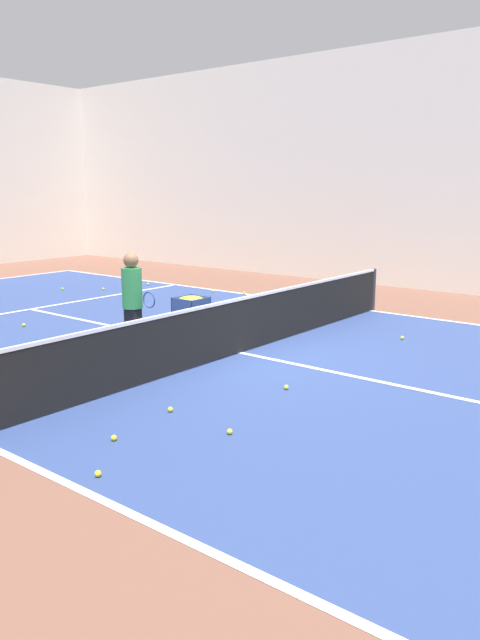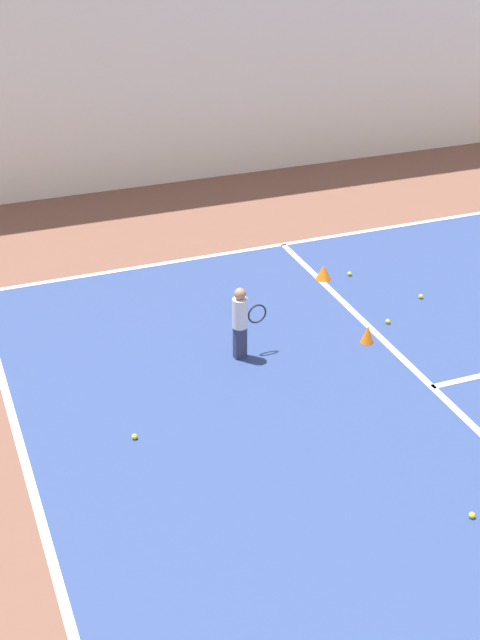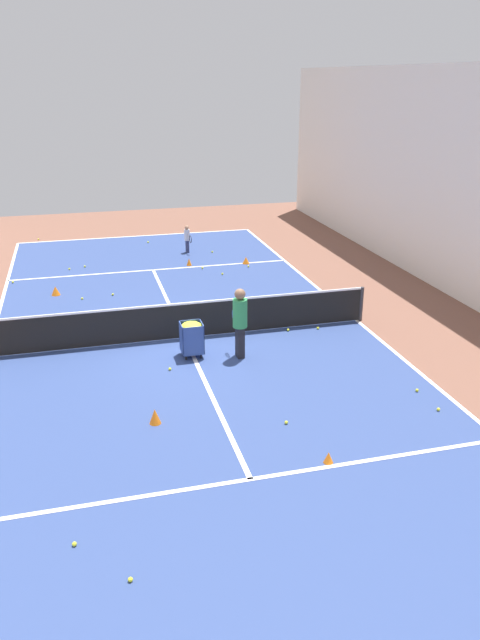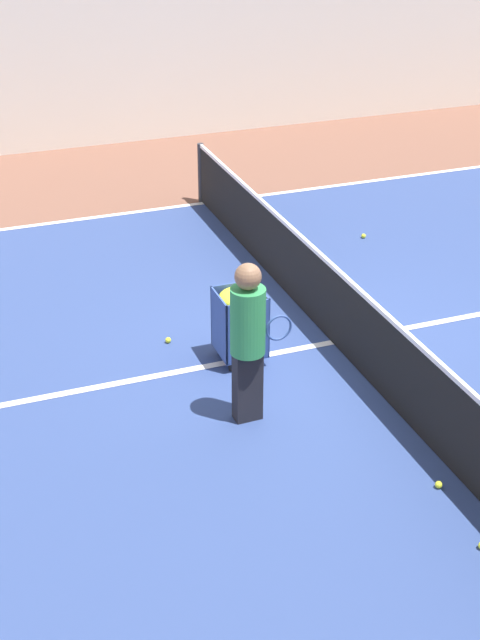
{
  "view_description": "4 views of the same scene",
  "coord_description": "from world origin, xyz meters",
  "views": [
    {
      "loc": [
        -8.13,
        -6.52,
        2.79
      ],
      "look_at": [
        0.0,
        0.0,
        0.58
      ],
      "focal_mm": 35.0,
      "sensor_mm": 36.0,
      "label": 1
    },
    {
      "loc": [
        8.13,
        -12.1,
        6.31
      ],
      "look_at": [
        -1.59,
        -8.37,
        0.58
      ],
      "focal_mm": 50.0,
      "sensor_mm": 36.0,
      "label": 2
    },
    {
      "loc": [
        2.41,
        14.77,
        6.31
      ],
      "look_at": [
        -1.09,
        1.49,
        0.95
      ],
      "focal_mm": 35.0,
      "sensor_mm": 36.0,
      "label": 3
    },
    {
      "loc": [
        -8.13,
        4.17,
        5.21
      ],
      "look_at": [
        0.02,
        1.15,
        0.51
      ],
      "focal_mm": 50.0,
      "sensor_mm": 36.0,
      "label": 4
    }
  ],
  "objects": [
    {
      "name": "line_service_far",
      "position": [
        0.0,
        6.32,
        0.01
      ],
      "size": [
        9.69,
        0.1,
        0.0
      ],
      "primitive_type": "cube",
      "color": "white",
      "rests_on": "ground"
    },
    {
      "name": "line_sideline_right",
      "position": [
        4.84,
        0.0,
        0.01
      ],
      "size": [
        0.1,
        22.97,
        0.0
      ],
      "primitive_type": "cube",
      "color": "white",
      "rests_on": "ground"
    },
    {
      "name": "tennis_ball_19",
      "position": [
        2.66,
        -1.78,
        0.04
      ],
      "size": [
        0.07,
        0.07,
        0.07
      ],
      "primitive_type": "sphere",
      "color": "yellow",
      "rests_on": "ground"
    },
    {
      "name": "ground_plane",
      "position": [
        0.0,
        0.0,
        0.0
      ],
      "size": [
        34.33,
        34.33,
        0.0
      ],
      "primitive_type": "plane",
      "color": "brown"
    },
    {
      "name": "tennis_ball_6",
      "position": [
        -2.92,
        -2.19,
        0.04
      ],
      "size": [
        0.07,
        0.07,
        0.07
      ],
      "primitive_type": "sphere",
      "color": "yellow",
      "rests_on": "ground"
    },
    {
      "name": "tennis_ball_27",
      "position": [
        -1.16,
        -1.77,
        0.04
      ],
      "size": [
        0.07,
        0.07,
        0.07
      ],
      "primitive_type": "sphere",
      "color": "yellow",
      "rests_on": "ground"
    },
    {
      "name": "tennis_ball_4",
      "position": [
        4.27,
        6.88,
        0.04
      ],
      "size": [
        0.07,
        0.07,
        0.07
      ],
      "primitive_type": "sphere",
      "color": "yellow",
      "rests_on": "ground"
    },
    {
      "name": "tennis_ball_3",
      "position": [
        4.82,
        3.72,
        0.04
      ],
      "size": [
        0.07,
        0.07,
        0.07
      ],
      "primitive_type": "sphere",
      "color": "yellow",
      "rests_on": "ground"
    },
    {
      "name": "tennis_ball_17",
      "position": [
        -2.82,
        -1.13,
        0.04
      ],
      "size": [
        0.07,
        0.07,
        0.07
      ],
      "primitive_type": "sphere",
      "color": "yellow",
      "rests_on": "ground"
    },
    {
      "name": "tennis_ball_0",
      "position": [
        -4.56,
        -1.87,
        0.04
      ],
      "size": [
        0.07,
        0.07,
        0.07
      ],
      "primitive_type": "sphere",
      "color": "yellow",
      "rests_on": "ground"
    },
    {
      "name": "tennis_ball_25",
      "position": [
        2.17,
        8.1,
        0.04
      ],
      "size": [
        0.07,
        0.07,
        0.07
      ],
      "primitive_type": "sphere",
      "color": "yellow",
      "rests_on": "ground"
    },
    {
      "name": "coach_at_net",
      "position": [
        -1.09,
        1.48,
        0.99
      ],
      "size": [
        0.36,
        0.67,
        1.73
      ],
      "rotation": [
        0.0,
        0.0,
        -1.54
      ],
      "color": "black",
      "rests_on": "ground"
    },
    {
      "name": "tennis_ball_23",
      "position": [
        -1.16,
        4.77,
        0.04
      ],
      "size": [
        0.07,
        0.07,
        0.07
      ],
      "primitive_type": "sphere",
      "color": "yellow",
      "rests_on": "ground"
    },
    {
      "name": "tennis_ball_16",
      "position": [
        4.51,
        4.58,
        0.04
      ],
      "size": [
        0.07,
        0.07,
        0.07
      ],
      "primitive_type": "sphere",
      "color": "yellow",
      "rests_on": "ground"
    },
    {
      "name": "tennis_net",
      "position": [
        0.0,
        0.0,
        0.5
      ],
      "size": [
        9.99,
        0.1,
        0.97
      ],
      "color": "#2D2D33",
      "rests_on": "ground"
    },
    {
      "name": "tennis_ball_24",
      "position": [
        -2.75,
        0.25,
        0.04
      ],
      "size": [
        0.07,
        0.07,
        0.07
      ],
      "primitive_type": "sphere",
      "color": "yellow",
      "rests_on": "ground"
    },
    {
      "name": "hall_enclosure_right",
      "position": [
        8.6,
        0.0,
        3.35
      ],
      "size": [
        0.15,
        30.63,
        6.71
      ],
      "color": "silver",
      "rests_on": "ground"
    },
    {
      "name": "line_centre_service",
      "position": [
        0.0,
        0.0,
        0.01
      ],
      "size": [
        0.1,
        12.63,
        0.0
      ],
      "primitive_type": "cube",
      "color": "white",
      "rests_on": "ground"
    },
    {
      "name": "court_playing_area",
      "position": [
        0.0,
        0.0,
        0.0
      ],
      "size": [
        9.69,
        22.97,
        0.0
      ],
      "color": "navy",
      "rests_on": "ground"
    },
    {
      "name": "tennis_ball_10",
      "position": [
        -3.88,
        -1.29,
        0.04
      ],
      "size": [
        0.07,
        0.07,
        0.07
      ],
      "primitive_type": "sphere",
      "color": "yellow",
      "rests_on": "ground"
    },
    {
      "name": "tennis_ball_13",
      "position": [
        2.89,
        7.21,
        0.04
      ],
      "size": [
        0.07,
        0.07,
        0.07
      ],
      "primitive_type": "sphere",
      "color": "yellow",
      "rests_on": "ground"
    },
    {
      "name": "ball_cart",
      "position": [
        0.02,
        1.15,
        0.61
      ],
      "size": [
        0.52,
        0.51,
        0.87
      ],
      "color": "#2D478C",
      "rests_on": "ground"
    },
    {
      "name": "tennis_ball_15",
      "position": [
        -3.56,
        0.33,
        0.04
      ],
      "size": [
        0.07,
        0.07,
        0.07
      ],
      "primitive_type": "sphere",
      "color": "yellow",
      "rests_on": "ground"
    },
    {
      "name": "tennis_ball_26",
      "position": [
        0.67,
        1.81,
        0.04
      ],
      "size": [
        0.07,
        0.07,
        0.07
      ],
      "primitive_type": "sphere",
      "color": "yellow",
      "rests_on": "ground"
    },
    {
      "name": "training_cone_0",
      "position": [
        1.31,
        4.09,
        0.16
      ],
      "size": [
        0.23,
        0.23,
        0.31
      ],
      "primitive_type": "cone",
      "color": "orange",
      "rests_on": "ground"
    }
  ]
}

